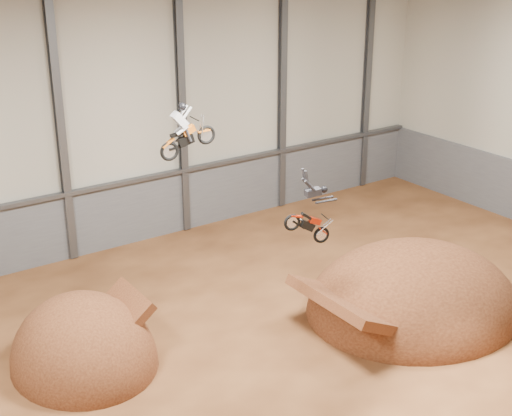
# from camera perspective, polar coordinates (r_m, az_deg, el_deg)

# --- Properties ---
(floor) EXTENTS (40.00, 40.00, 0.00)m
(floor) POSITION_cam_1_polar(r_m,az_deg,el_deg) (27.99, 3.60, -12.97)
(floor) COLOR #4B2814
(floor) RESTS_ON ground
(back_wall) EXTENTS (40.00, 0.10, 14.00)m
(back_wall) POSITION_cam_1_polar(r_m,az_deg,el_deg) (37.14, -10.66, 7.26)
(back_wall) COLOR #B5B0A0
(back_wall) RESTS_ON ground
(lower_band_back) EXTENTS (39.80, 0.18, 3.50)m
(lower_band_back) POSITION_cam_1_polar(r_m,az_deg,el_deg) (38.62, -10.08, -0.35)
(lower_band_back) COLOR #5B5D63
(lower_band_back) RESTS_ON ground
(steel_rail) EXTENTS (39.80, 0.35, 0.20)m
(steel_rail) POSITION_cam_1_polar(r_m,az_deg,el_deg) (37.88, -10.15, 2.12)
(steel_rail) COLOR #47494F
(steel_rail) RESTS_ON lower_band_back
(steel_column_2) EXTENTS (0.40, 0.36, 13.90)m
(steel_column_2) POSITION_cam_1_polar(r_m,az_deg,el_deg) (35.79, -15.40, 6.34)
(steel_column_2) COLOR #47494F
(steel_column_2) RESTS_ON ground
(steel_column_3) EXTENTS (0.40, 0.36, 13.90)m
(steel_column_3) POSITION_cam_1_polar(r_m,az_deg,el_deg) (38.40, -5.98, 7.96)
(steel_column_3) COLOR #47494F
(steel_column_3) RESTS_ON ground
(steel_column_4) EXTENTS (0.40, 0.36, 13.90)m
(steel_column_4) POSITION_cam_1_polar(r_m,az_deg,el_deg) (41.93, 2.11, 9.17)
(steel_column_4) COLOR #47494F
(steel_column_4) RESTS_ON ground
(steel_column_5) EXTENTS (0.40, 0.36, 13.90)m
(steel_column_5) POSITION_cam_1_polar(r_m,az_deg,el_deg) (46.15, 8.87, 10.05)
(steel_column_5) COLOR #47494F
(steel_column_5) RESTS_ON ground
(takeoff_ramp) EXTENTS (5.54, 6.39, 5.54)m
(takeoff_ramp) POSITION_cam_1_polar(r_m,az_deg,el_deg) (29.23, -13.52, -11.96)
(takeoff_ramp) COLOR #401E10
(takeoff_ramp) RESTS_ON ground
(landing_ramp) EXTENTS (9.93, 8.78, 5.73)m
(landing_ramp) POSITION_cam_1_polar(r_m,az_deg,el_deg) (32.89, 12.37, -7.88)
(landing_ramp) COLOR #401E10
(landing_ramp) RESTS_ON ground
(fmx_rider_a) EXTENTS (2.91, 1.13, 2.69)m
(fmx_rider_a) POSITION_cam_1_polar(r_m,az_deg,el_deg) (27.47, -5.32, 6.65)
(fmx_rider_a) COLOR #C76215
(fmx_rider_b) EXTENTS (3.74, 1.69, 3.50)m
(fmx_rider_b) POSITION_cam_1_polar(r_m,az_deg,el_deg) (27.63, 3.83, 0.04)
(fmx_rider_b) COLOR #AB1B05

